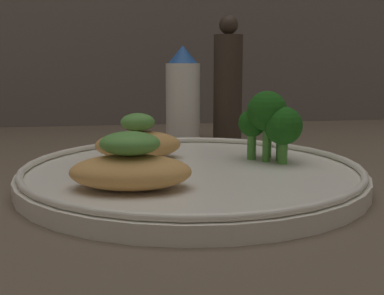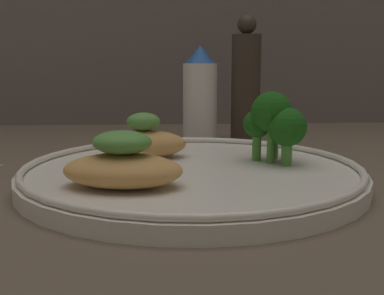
% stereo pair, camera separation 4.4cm
% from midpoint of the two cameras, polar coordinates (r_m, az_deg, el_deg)
% --- Properties ---
extents(ground_plane, '(1.80, 1.80, 0.01)m').
position_cam_midpoint_polar(ground_plane, '(0.44, -2.82, -4.99)').
color(ground_plane, brown).
extents(plate, '(0.31, 0.31, 0.02)m').
position_cam_midpoint_polar(plate, '(0.44, -2.83, -3.11)').
color(plate, silver).
rests_on(plate, ground_plane).
extents(grilled_meat_front, '(0.10, 0.08, 0.04)m').
position_cam_midpoint_polar(grilled_meat_front, '(0.37, -10.64, -2.32)').
color(grilled_meat_front, tan).
rests_on(grilled_meat_front, plate).
extents(grilled_meat_middle, '(0.09, 0.05, 0.05)m').
position_cam_midpoint_polar(grilled_meat_middle, '(0.49, -8.95, 0.63)').
color(grilled_meat_middle, tan).
rests_on(grilled_meat_middle, plate).
extents(broccoli_bunch, '(0.06, 0.07, 0.07)m').
position_cam_midpoint_polar(broccoli_bunch, '(0.47, 6.80, 3.20)').
color(broccoli_bunch, '#4C8E38').
rests_on(broccoli_bunch, plate).
extents(sauce_bottle, '(0.05, 0.05, 0.13)m').
position_cam_midpoint_polar(sauce_bottle, '(0.66, -2.98, 6.01)').
color(sauce_bottle, white).
rests_on(sauce_bottle, ground_plane).
extents(pepper_grinder, '(0.04, 0.04, 0.17)m').
position_cam_midpoint_polar(pepper_grinder, '(0.67, 2.41, 7.45)').
color(pepper_grinder, '#382D23').
rests_on(pepper_grinder, ground_plane).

